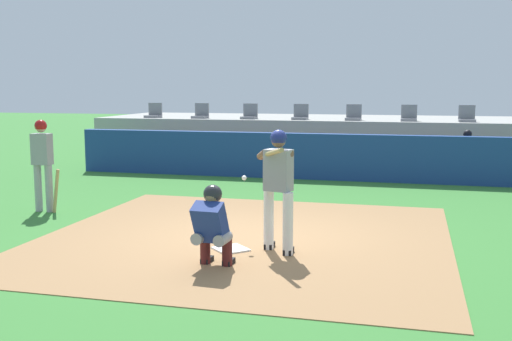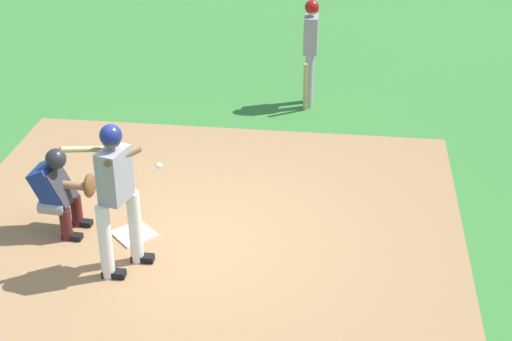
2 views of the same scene
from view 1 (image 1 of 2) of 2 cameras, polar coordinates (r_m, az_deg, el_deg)
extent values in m
plane|color=#387A33|center=(9.87, -1.02, -6.30)|extent=(80.00, 80.00, 0.00)
cube|color=#9E754C|center=(9.87, -1.02, -6.27)|extent=(6.40, 6.40, 0.01)
cube|color=white|center=(9.12, -2.36, -7.34)|extent=(0.62, 0.62, 0.02)
cylinder|color=silver|center=(9.06, 1.19, -4.60)|extent=(0.15, 0.15, 0.92)
cylinder|color=silver|center=(8.76, 3.00, -5.04)|extent=(0.15, 0.15, 0.92)
cube|color=gray|center=(8.78, 2.10, 0.03)|extent=(0.43, 0.33, 0.60)
sphere|color=brown|center=(8.73, 2.12, 2.83)|extent=(0.21, 0.21, 0.21)
sphere|color=navy|center=(8.73, 2.12, 3.06)|extent=(0.24, 0.24, 0.24)
cylinder|color=brown|center=(8.90, 0.60, 1.50)|extent=(0.22, 0.26, 0.17)
cylinder|color=brown|center=(8.85, 1.86, 1.47)|extent=(0.57, 0.28, 0.18)
cylinder|color=tan|center=(8.61, 1.35, 1.61)|extent=(0.54, 0.73, 0.24)
cube|color=black|center=(9.22, 1.27, -7.04)|extent=(0.12, 0.26, 0.09)
cube|color=black|center=(8.92, 3.06, -7.56)|extent=(0.12, 0.26, 0.09)
cylinder|color=gray|center=(8.24, -5.19, -6.18)|extent=(0.18, 0.33, 0.16)
cylinder|color=#4C1919|center=(8.43, -4.77, -7.34)|extent=(0.14, 0.14, 0.42)
cube|color=black|center=(8.53, -4.59, -8.34)|extent=(0.13, 0.25, 0.08)
cylinder|color=gray|center=(8.12, -3.11, -6.37)|extent=(0.18, 0.33, 0.16)
cylinder|color=#4C1919|center=(8.31, -2.72, -7.54)|extent=(0.14, 0.14, 0.42)
cube|color=black|center=(8.41, -2.56, -8.55)|extent=(0.13, 0.25, 0.08)
cube|color=navy|center=(8.08, -4.31, -4.84)|extent=(0.43, 0.46, 0.57)
cube|color=#2D2D33|center=(8.19, -3.99, -4.67)|extent=(0.40, 0.28, 0.45)
sphere|color=#996B4C|center=(8.09, -4.12, -2.37)|extent=(0.21, 0.21, 0.21)
sphere|color=#232328|center=(8.10, -4.07, -2.20)|extent=(0.25, 0.25, 0.25)
cylinder|color=#996B4C|center=(8.30, -3.97, -4.50)|extent=(0.13, 0.46, 0.10)
ellipsoid|color=brown|center=(8.52, -3.64, -4.18)|extent=(0.29, 0.14, 0.30)
sphere|color=white|center=(9.26, -1.12, -0.70)|extent=(0.07, 0.07, 0.07)
cylinder|color=#99999E|center=(12.59, -19.67, -1.54)|extent=(0.14, 0.14, 0.92)
cylinder|color=#99999E|center=(12.45, -18.75, -1.59)|extent=(0.14, 0.14, 0.92)
cube|color=gray|center=(12.42, -19.37, 1.90)|extent=(0.36, 0.22, 0.60)
sphere|color=tan|center=(12.39, -19.46, 3.83)|extent=(0.20, 0.20, 0.20)
sphere|color=maroon|center=(12.39, -19.47, 3.96)|extent=(0.23, 0.23, 0.23)
cylinder|color=tan|center=(12.32, -18.17, -1.83)|extent=(0.18, 0.06, 0.85)
cube|color=navy|center=(16.04, 5.16, 1.33)|extent=(13.00, 0.30, 1.20)
cube|color=olive|center=(17.06, 5.69, 0.45)|extent=(11.80, 0.44, 0.45)
cylinder|color=#939399|center=(16.64, 18.66, 0.80)|extent=(0.15, 0.40, 0.15)
cylinder|color=#939399|center=(16.47, 18.67, -0.20)|extent=(0.13, 0.13, 0.45)
cube|color=maroon|center=(16.45, 18.65, -0.86)|extent=(0.11, 0.24, 0.08)
cylinder|color=#939399|center=(16.66, 19.55, 0.77)|extent=(0.15, 0.40, 0.15)
cylinder|color=#939399|center=(16.50, 19.57, -0.23)|extent=(0.13, 0.13, 0.45)
cube|color=maroon|center=(16.47, 19.56, -0.89)|extent=(0.11, 0.24, 0.08)
cube|color=navy|center=(16.84, 19.09, 1.79)|extent=(0.36, 0.22, 0.54)
sphere|color=brown|center=(16.80, 19.15, 3.11)|extent=(0.20, 0.20, 0.20)
sphere|color=black|center=(16.80, 19.15, 3.25)|extent=(0.22, 0.22, 0.22)
cylinder|color=brown|center=(16.70, 18.43, 1.39)|extent=(0.09, 0.41, 0.22)
cylinder|color=brown|center=(16.73, 19.79, 1.35)|extent=(0.09, 0.41, 0.22)
cylinder|color=#939399|center=(16.78, 22.81, 0.65)|extent=(0.15, 0.40, 0.15)
cylinder|color=brown|center=(16.83, 22.56, 1.24)|extent=(0.09, 0.41, 0.22)
cube|color=#9E9E99|center=(20.36, 7.17, 2.97)|extent=(15.00, 4.40, 1.40)
cube|color=slate|center=(20.30, -9.59, 5.00)|extent=(0.46, 0.46, 0.08)
cube|color=slate|center=(20.47, -9.38, 5.70)|extent=(0.46, 0.06, 0.40)
cube|color=slate|center=(19.70, -5.25, 4.99)|extent=(0.46, 0.46, 0.08)
cube|color=slate|center=(19.87, -5.07, 5.71)|extent=(0.46, 0.06, 0.40)
cube|color=slate|center=(19.21, -0.67, 4.95)|extent=(0.46, 0.46, 0.08)
cube|color=slate|center=(19.39, -0.51, 5.69)|extent=(0.46, 0.06, 0.40)
cube|color=slate|center=(18.86, 4.12, 4.88)|extent=(0.46, 0.46, 0.08)
cube|color=slate|center=(19.04, 4.24, 5.63)|extent=(0.46, 0.06, 0.40)
cube|color=slate|center=(18.64, 9.06, 4.76)|extent=(0.46, 0.46, 0.08)
cube|color=slate|center=(18.82, 9.14, 5.52)|extent=(0.46, 0.06, 0.40)
cube|color=slate|center=(18.55, 14.08, 4.61)|extent=(0.46, 0.46, 0.08)
cube|color=slate|center=(18.74, 14.11, 5.38)|extent=(0.46, 0.06, 0.40)
cube|color=slate|center=(18.62, 19.10, 4.43)|extent=(0.46, 0.46, 0.08)
cube|color=slate|center=(18.80, 19.08, 5.19)|extent=(0.46, 0.06, 0.40)
camera|label=2|loc=(12.35, 41.01, 18.64)|focal=54.12mm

